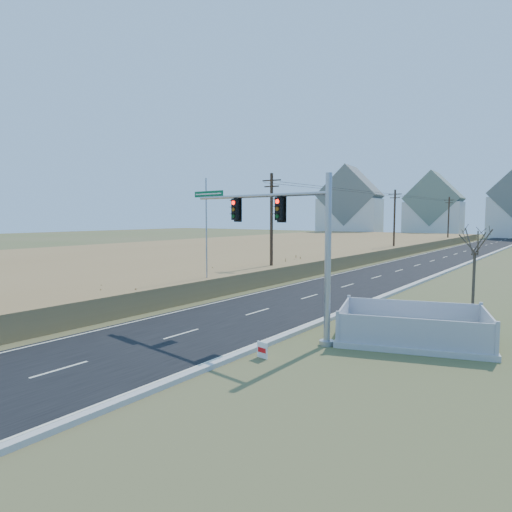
% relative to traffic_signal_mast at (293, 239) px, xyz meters
% --- Properties ---
extents(ground, '(260.00, 260.00, 0.00)m').
position_rel_traffic_signal_mast_xyz_m(ground, '(-4.31, -0.74, -4.45)').
color(ground, '#4D5629').
rests_on(ground, ground).
extents(road, '(8.00, 180.00, 0.06)m').
position_rel_traffic_signal_mast_xyz_m(road, '(-4.31, 49.26, -4.42)').
color(road, black).
rests_on(road, ground).
extents(curb, '(0.30, 180.00, 0.18)m').
position_rel_traffic_signal_mast_xyz_m(curb, '(-0.16, 49.26, -4.36)').
color(curb, '#B2AFA8').
rests_on(curb, ground).
extents(reed_marsh, '(38.00, 110.00, 1.30)m').
position_rel_traffic_signal_mast_xyz_m(reed_marsh, '(-28.31, 39.26, -3.80)').
color(reed_marsh, olive).
rests_on(reed_marsh, ground).
extents(utility_pole_near, '(1.80, 0.26, 9.00)m').
position_rel_traffic_signal_mast_xyz_m(utility_pole_near, '(-10.81, 14.26, 0.23)').
color(utility_pole_near, '#422D1E').
rests_on(utility_pole_near, ground).
extents(utility_pole_mid, '(1.80, 0.26, 9.00)m').
position_rel_traffic_signal_mast_xyz_m(utility_pole_mid, '(-10.81, 44.26, 0.23)').
color(utility_pole_mid, '#422D1E').
rests_on(utility_pole_mid, ground).
extents(utility_pole_far, '(1.80, 0.26, 9.00)m').
position_rel_traffic_signal_mast_xyz_m(utility_pole_far, '(-10.81, 74.26, 0.23)').
color(utility_pole_far, '#422D1E').
rests_on(utility_pole_far, ground).
extents(condo_nw, '(17.69, 13.38, 19.05)m').
position_rel_traffic_signal_mast_xyz_m(condo_nw, '(-42.31, 99.26, 3.25)').
color(condo_nw, silver).
rests_on(condo_nw, ground).
extents(condo_nnw, '(14.93, 11.17, 17.03)m').
position_rel_traffic_signal_mast_xyz_m(condo_nnw, '(-22.31, 107.26, 2.49)').
color(condo_nnw, silver).
rests_on(condo_nnw, ground).
extents(traffic_signal_mast, '(9.04, 1.56, 7.26)m').
position_rel_traffic_signal_mast_xyz_m(traffic_signal_mast, '(0.00, 0.00, 0.00)').
color(traffic_signal_mast, '#9EA0A5').
rests_on(traffic_signal_mast, ground).
extents(fence_enclosure, '(7.30, 6.01, 1.44)m').
position_rel_traffic_signal_mast_xyz_m(fence_enclosure, '(4.58, 2.55, -4.17)').
color(fence_enclosure, '#B7B5AD').
rests_on(fence_enclosure, ground).
extents(open_sign, '(0.51, 0.14, 0.63)m').
position_rel_traffic_signal_mast_xyz_m(open_sign, '(0.69, -3.35, -4.11)').
color(open_sign, white).
rests_on(open_sign, ground).
extents(flagpole, '(0.36, 0.36, 7.98)m').
position_rel_traffic_signal_mast_xyz_m(flagpole, '(-10.13, 5.45, -1.26)').
color(flagpole, '#B7B5AD').
rests_on(flagpole, ground).
extents(bare_tree, '(1.97, 1.97, 5.22)m').
position_rel_traffic_signal_mast_xyz_m(bare_tree, '(5.61, 10.06, -0.24)').
color(bare_tree, '#4C3F33').
rests_on(bare_tree, ground).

